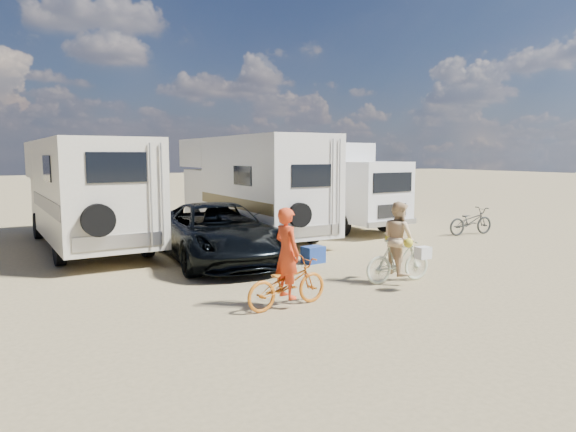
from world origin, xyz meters
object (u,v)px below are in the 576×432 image
bike_parked (471,221)px  cooler (313,255)px  bike_man (287,283)px  crate (266,240)px  bike_woman (398,261)px  dark_suv (218,232)px  rider_man (287,263)px  rv_main (250,187)px  rv_left (85,194)px  rider_woman (398,246)px  box_truck (328,186)px

bike_parked → cooler: size_ratio=3.38×
bike_man → crate: bike_man is taller
bike_woman → cooler: (-0.56, 2.62, -0.26)m
dark_suv → bike_woman: size_ratio=3.41×
bike_man → bike_parked: size_ratio=0.94×
bike_parked → rider_man: bearing=120.2°
bike_man → crate: bearing=-30.0°
rv_main → rv_left: size_ratio=0.97×
dark_suv → cooler: 2.54m
rv_left → bike_man: rv_left is taller
rv_left → bike_man: size_ratio=4.85×
bike_woman → dark_suv: bearing=38.7°
rv_main → bike_woman: size_ratio=5.02×
rv_main → rider_woman: size_ratio=5.02×
rv_left → cooler: size_ratio=15.33×
bike_parked → rv_main: bearing=67.6°
dark_suv → rider_woman: (2.63, -4.00, 0.04)m
box_truck → cooler: bearing=-130.6°
rv_left → rider_man: size_ratio=4.97×
rv_main → box_truck: size_ratio=1.16×
bike_parked → crate: size_ratio=3.59×
rv_left → bike_parked: (12.01, -3.78, -1.12)m
bike_parked → crate: 7.37m
rider_man → rider_woman: bearing=-88.2°
bike_man → bike_woman: size_ratio=1.06×
bike_parked → box_truck: bearing=44.5°
bike_parked → crate: bike_parked is taller
box_truck → bike_man: size_ratio=4.07×
box_truck → bike_man: bearing=-131.4°
rider_woman → bike_parked: 7.81m
rv_main → cooler: 5.17m
rv_left → dark_suv: rv_left is taller
cooler → bike_man: bearing=-136.0°
rider_woman → bike_woman: bearing=95.4°
bike_parked → rv_left: bearing=77.4°
rider_woman → bike_parked: rider_woman is taller
box_truck → bike_parked: 5.30m
crate → dark_suv: bearing=-147.0°
box_truck → bike_man: 10.71m
dark_suv → bike_parked: dark_suv is taller
box_truck → bike_woman: (-3.36, -8.06, -1.12)m
rider_woman → cooler: size_ratio=2.97×
rv_left → cooler: bearing=-50.6°
dark_suv → bike_woman: 4.79m
bike_parked → bike_woman: bearing=126.3°
rv_main → bike_woman: bearing=-90.1°
rv_left → crate: size_ratio=16.27×
bike_man → bike_woman: bike_woman is taller
dark_suv → cooler: size_ratio=10.13×
box_truck → rider_man: box_truck is taller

